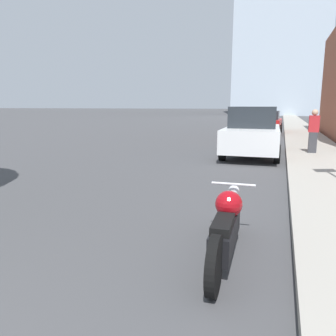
% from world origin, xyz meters
% --- Properties ---
extents(sidewalk, '(2.23, 240.00, 0.15)m').
position_xyz_m(sidewalk, '(4.62, 40.00, 0.07)').
color(sidewalk, '#9E998E').
rests_on(sidewalk, ground_plane).
extents(motorcycle, '(0.62, 2.32, 0.80)m').
position_xyz_m(motorcycle, '(2.69, 4.26, 0.40)').
color(motorcycle, black).
rests_on(motorcycle, ground_plane).
extents(parked_car_white, '(2.06, 4.63, 1.84)m').
position_xyz_m(parked_car_white, '(2.27, 13.01, 0.90)').
color(parked_car_white, silver).
rests_on(parked_car_white, ground_plane).
extents(parked_car_red, '(2.01, 4.00, 1.53)m').
position_xyz_m(parked_car_red, '(2.35, 23.72, 0.78)').
color(parked_car_red, red).
rests_on(parked_car_red, ground_plane).
extents(pedestrian, '(0.36, 0.22, 1.59)m').
position_xyz_m(pedestrian, '(4.41, 13.54, 0.96)').
color(pedestrian, '#38383D').
rests_on(pedestrian, sidewalk).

